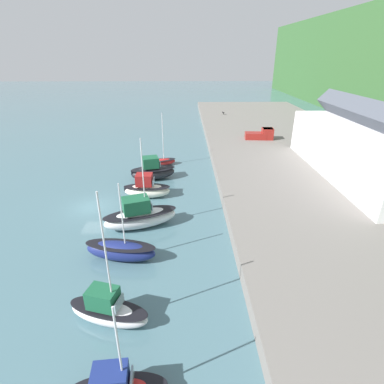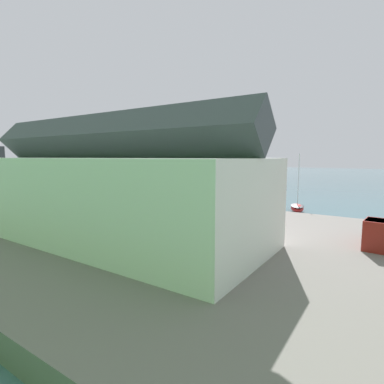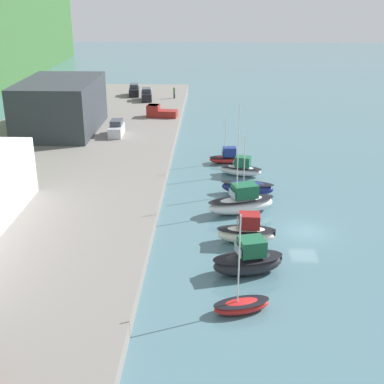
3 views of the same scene
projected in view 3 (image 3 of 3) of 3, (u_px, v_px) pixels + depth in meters
ground_plane at (305, 231)px, 49.18m from camera, size 320.00×320.00×0.00m
quay_promenade at (9, 220)px, 49.96m from camera, size 133.69×27.63×1.24m
yacht_club_building at (61, 106)px, 76.12m from camera, size 15.71×10.20×7.24m
moored_boat_0 at (241, 305)px, 37.11m from camera, size 2.79×4.39×7.47m
moored_boat_1 at (248, 261)px, 41.81m from camera, size 3.77×6.10×2.99m
moored_boat_2 at (247, 232)px, 46.79m from camera, size 2.18×5.23×2.75m
moored_boat_3 at (242, 202)px, 52.72m from camera, size 4.48×7.24×8.43m
moored_boat_4 at (247, 187)px, 57.35m from camera, size 2.75×5.90×6.55m
moored_boat_5 at (241, 168)px, 62.93m from camera, size 3.00×5.32×8.71m
moored_boat_6 at (228, 157)px, 67.32m from camera, size 1.98×4.78×5.79m
parked_car_0 at (146, 95)px, 96.38m from camera, size 4.40×2.33×2.16m
parked_car_1 at (116, 129)px, 74.63m from camera, size 4.22×1.86×2.16m
parked_car_2 at (134, 91)px, 100.39m from camera, size 4.36×2.22×2.16m
pickup_truck_0 at (159, 112)px, 84.73m from camera, size 2.45×4.91×1.90m
person_on_quay at (174, 92)px, 97.98m from camera, size 0.40×0.40×2.14m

